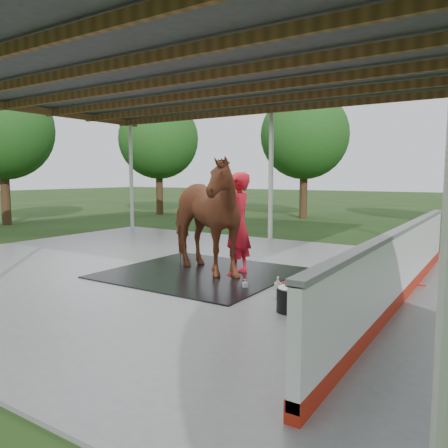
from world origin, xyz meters
The scene contains 12 objects.
ground centered at (0.00, 0.00, 0.00)m, with size 100.00×100.00×0.00m, color #1E3814.
concrete_slab centered at (0.00, 0.00, 0.03)m, with size 12.00×10.00×0.05m, color slate.
pavilion_structure centered at (0.00, 0.00, 3.97)m, with size 12.60×10.60×4.05m.
dasher_board centered at (4.60, 0.00, 0.59)m, with size 0.16×8.00×1.15m.
tree_belt centered at (0.30, 0.90, 3.79)m, with size 28.00×28.00×5.80m.
rubber_mat centered at (0.86, -0.09, 0.06)m, with size 3.36×3.15×0.03m, color black.
horse centered at (0.86, -0.09, 1.19)m, with size 1.20×2.63×2.23m, color brown.
handler centered at (1.58, 0.18, 1.05)m, with size 0.73×0.48×1.99m, color red.
wash_bucket centered at (3.40, -1.38, 0.23)m, with size 0.39×0.39×0.36m.
soap_bottle_a centered at (2.93, -0.83, 0.22)m, with size 0.13×0.13×0.34m, color silver.
soap_bottle_b centered at (2.22, -0.63, 0.13)m, with size 0.07×0.08×0.16m, color #338CD8.
hose_coil centered at (3.23, 0.47, 0.06)m, with size 2.35×1.31×0.02m.
Camera 1 is at (5.87, -6.94, 1.97)m, focal length 35.00 mm.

